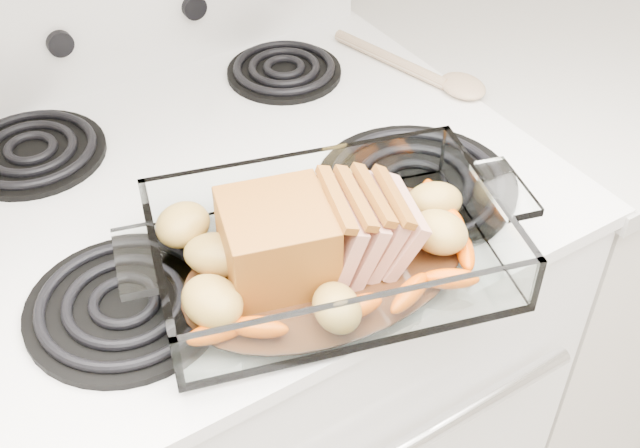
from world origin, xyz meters
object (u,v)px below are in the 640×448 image
counter_right (538,249)px  pork_roast (306,243)px  electric_range (242,389)px  baking_dish (330,254)px

counter_right → pork_roast: (-0.67, -0.23, 0.53)m
counter_right → electric_range: bearing=179.9°
electric_range → counter_right: bearing=-0.1°
counter_right → baking_dish: (-0.64, -0.23, 0.50)m
counter_right → pork_roast: pork_roast is taller
electric_range → pork_roast: electric_range is taller
counter_right → pork_roast: size_ratio=4.52×
electric_range → baking_dish: (0.02, -0.23, 0.48)m
electric_range → baking_dish: size_ratio=3.02×
electric_range → counter_right: 0.67m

